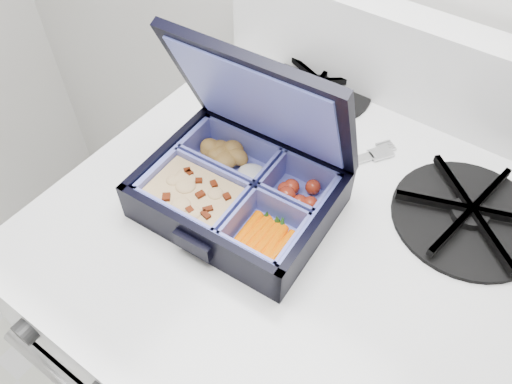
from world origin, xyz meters
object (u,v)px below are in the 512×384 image
Objects in this scene: stove at (290,354)px; bento_box at (238,194)px; fork at (321,170)px; burner_grate at (470,212)px.

bento_box reaches higher than stove.
stove is at bearing 26.90° from bento_box.
bento_box is (-0.08, -0.05, 0.48)m from stove.
bento_box reaches higher than fork.
bento_box is at bearing -150.18° from stove.
bento_box is at bearing -81.79° from fork.
burner_grate reaches higher than fork.
fork is at bearing 61.77° from bento_box.
stove is 4.81× the size of burner_grate.
bento_box reaches higher than burner_grate.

